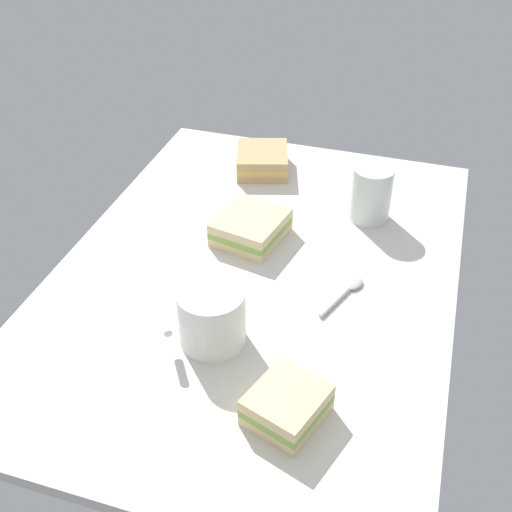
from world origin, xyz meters
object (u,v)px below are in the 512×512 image
(coffee_mug_black, at_px, (211,316))
(sandwich_extra, at_px, (287,405))
(sandwich_main, at_px, (251,227))
(sandwich_side, at_px, (262,160))
(glass_of_milk, at_px, (371,196))
(spoon, at_px, (347,290))

(coffee_mug_black, distance_m, sandwich_extra, 0.17)
(sandwich_main, xyz_separation_m, sandwich_side, (-0.23, -0.05, 0.00))
(sandwich_side, distance_m, glass_of_milk, 0.26)
(sandwich_extra, bearing_deg, spoon, 173.81)
(sandwich_main, bearing_deg, glass_of_milk, 123.89)
(glass_of_milk, bearing_deg, sandwich_extra, -3.05)
(coffee_mug_black, height_order, sandwich_main, coffee_mug_black)
(sandwich_main, xyz_separation_m, spoon, (0.09, 0.19, -0.02))
(sandwich_main, height_order, glass_of_milk, glass_of_milk)
(glass_of_milk, relative_size, spoon, 0.90)
(coffee_mug_black, height_order, glass_of_milk, glass_of_milk)
(sandwich_side, xyz_separation_m, glass_of_milk, (0.11, 0.24, 0.02))
(sandwich_main, relative_size, spoon, 1.19)
(sandwich_extra, distance_m, glass_of_milk, 0.48)
(coffee_mug_black, relative_size, spoon, 1.05)
(sandwich_side, height_order, glass_of_milk, glass_of_milk)
(sandwich_main, distance_m, sandwich_side, 0.24)
(sandwich_main, xyz_separation_m, sandwich_extra, (0.36, 0.16, -0.00))
(sandwich_side, bearing_deg, sandwich_main, 12.05)
(sandwich_side, height_order, spoon, sandwich_side)
(sandwich_main, bearing_deg, sandwich_side, -167.95)
(sandwich_extra, height_order, glass_of_milk, glass_of_milk)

